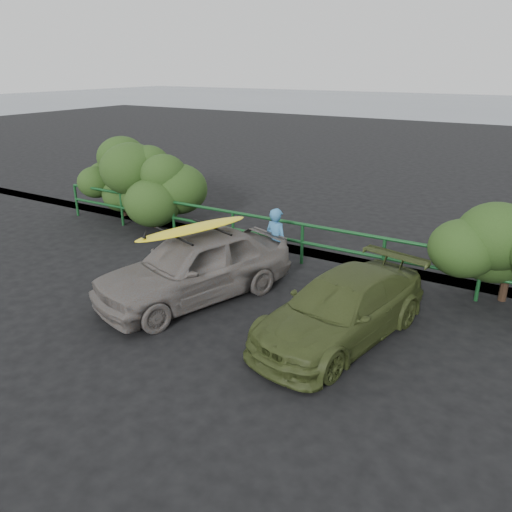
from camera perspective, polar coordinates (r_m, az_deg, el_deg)
The scene contains 10 objects.
ground at distance 9.14m, azimuth -14.95°, elevation -9.66°, with size 80.00×80.00×0.00m, color black.
ocean at distance 65.71m, azimuth 26.83°, elevation 14.94°, with size 200.00×200.00×0.00m, color slate.
guardrail at distance 12.53m, azimuth 1.18°, elevation 2.24°, with size 14.00×0.08×1.04m, color #14481F, non-canonical shape.
shrub_left at distance 15.50m, azimuth -13.74°, elevation 7.86°, with size 3.20×2.40×2.36m, color #2A471A, non-canonical shape.
shrub_right at distance 11.41m, azimuth 24.86°, elevation 0.61°, with size 3.20×2.40×1.91m, color #2A471A, non-canonical shape.
sedan at distance 10.26m, azimuth -7.00°, elevation -1.12°, with size 1.69×4.21×1.43m, color #69625D.
olive_vehicle at distance 8.89m, azimuth 9.72°, elevation -5.94°, with size 1.59×3.92×1.14m, color #3B461F.
man at distance 11.28m, azimuth 2.32°, elevation 1.56°, with size 0.58×0.38×1.60m, color teal.
roof_rack at distance 10.00m, azimuth -7.19°, elevation 2.81°, with size 1.34×0.94×0.04m, color black, non-canonical shape.
surfboard at distance 9.99m, azimuth -7.20°, elevation 3.13°, with size 0.53×2.55×0.08m, color yellow.
Camera 1 is at (5.90, -5.29, 4.56)m, focal length 35.00 mm.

